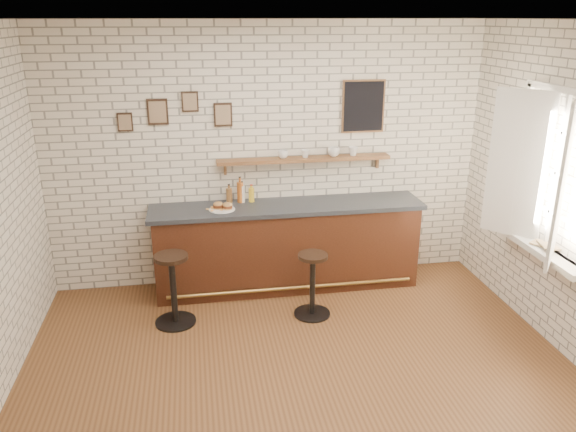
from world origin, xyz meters
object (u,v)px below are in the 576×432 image
at_px(ciabatta_sandwich, 223,206).
at_px(condiment_bottle_yellow, 251,194).
at_px(bar_stool_left, 173,287).
at_px(bar_stool_right, 313,283).
at_px(book_lower, 540,247).
at_px(bar_counter, 287,246).
at_px(sandwich_plate, 222,209).
at_px(bitters_bottle_white, 242,194).
at_px(bitters_bottle_amber, 240,192).
at_px(shelf_cup_d, 353,151).
at_px(shelf_cup_c, 334,152).
at_px(book_upper, 541,245).
at_px(shelf_cup_a, 283,154).
at_px(shelf_cup_b, 305,154).
at_px(bitters_bottle_brown, 229,195).

height_order(ciabatta_sandwich, condiment_bottle_yellow, condiment_bottle_yellow).
xyz_separation_m(bar_stool_left, bar_stool_right, (1.44, -0.07, -0.03)).
bearing_deg(book_lower, bar_stool_left, 134.32).
bearing_deg(book_lower, bar_counter, 113.77).
xyz_separation_m(sandwich_plate, bitters_bottle_white, (0.25, 0.24, 0.10)).
distance_m(bitters_bottle_amber, shelf_cup_d, 1.39).
xyz_separation_m(sandwich_plate, shelf_cup_d, (1.55, 0.26, 0.54)).
bearing_deg(ciabatta_sandwich, sandwich_plate, 180.00).
bearing_deg(sandwich_plate, condiment_bottle_yellow, 33.78).
distance_m(bitters_bottle_white, shelf_cup_c, 1.16).
bearing_deg(bar_stool_left, book_upper, -12.87).
relative_size(sandwich_plate, shelf_cup_d, 2.55).
bearing_deg(sandwich_plate, book_lower, -25.35).
relative_size(shelf_cup_d, book_lower, 0.50).
distance_m(condiment_bottle_yellow, bar_stool_left, 1.41).
bearing_deg(book_lower, bitters_bottle_amber, 116.15).
bearing_deg(shelf_cup_a, shelf_cup_b, -1.07).
bearing_deg(bitters_bottle_white, bar_counter, -20.07).
bearing_deg(book_lower, shelf_cup_b, 107.03).
xyz_separation_m(bitters_bottle_amber, bar_stool_left, (-0.78, -0.84, -0.72)).
height_order(sandwich_plate, bar_stool_right, sandwich_plate).
bearing_deg(shelf_cup_d, condiment_bottle_yellow, -178.08).
distance_m(bar_stool_left, bar_stool_right, 1.44).
bearing_deg(shelf_cup_c, bitters_bottle_amber, 86.39).
height_order(ciabatta_sandwich, shelf_cup_c, shelf_cup_c).
bearing_deg(ciabatta_sandwich, shelf_cup_a, 19.75).
xyz_separation_m(bar_stool_right, shelf_cup_d, (0.66, 0.93, 1.18)).
distance_m(bitters_bottle_brown, shelf_cup_b, 0.99).
bearing_deg(shelf_cup_c, sandwich_plate, 96.35).
distance_m(ciabatta_sandwich, shelf_cup_c, 1.42).
bearing_deg(bitters_bottle_brown, book_lower, -29.81).
bearing_deg(ciabatta_sandwich, bar_stool_right, -37.64).
distance_m(ciabatta_sandwich, shelf_cup_a, 0.90).
xyz_separation_m(shelf_cup_c, shelf_cup_d, (0.23, 0.00, -0.00)).
xyz_separation_m(sandwich_plate, bar_stool_left, (-0.56, -0.60, -0.61)).
height_order(bitters_bottle_brown, shelf_cup_a, shelf_cup_a).
distance_m(sandwich_plate, book_upper, 3.27).
bearing_deg(bar_stool_left, ciabatta_sandwich, 46.74).
xyz_separation_m(bar_stool_right, book_upper, (2.06, -0.73, 0.58)).
distance_m(bitters_bottle_brown, shelf_cup_d, 1.52).
height_order(condiment_bottle_yellow, bar_stool_left, condiment_bottle_yellow).
bearing_deg(book_upper, sandwich_plate, 167.83).
bearing_deg(bitters_bottle_brown, shelf_cup_d, 0.83).
xyz_separation_m(bitters_bottle_amber, condiment_bottle_yellow, (0.13, 0.00, -0.04)).
distance_m(ciabatta_sandwich, book_lower, 3.26).
xyz_separation_m(bitters_bottle_amber, shelf_cup_a, (0.50, 0.02, 0.41)).
relative_size(condiment_bottle_yellow, shelf_cup_d, 1.87).
bearing_deg(book_lower, bitters_bottle_brown, 117.28).
bearing_deg(bar_counter, book_lower, -33.33).
xyz_separation_m(bar_counter, shelf_cup_a, (-0.01, 0.20, 1.04)).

